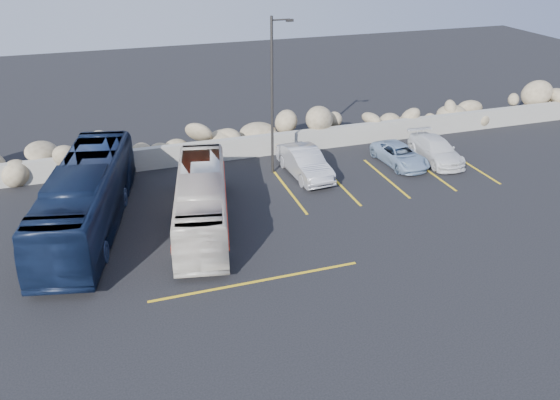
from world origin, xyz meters
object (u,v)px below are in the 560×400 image
object	(u,v)px
tour_coach	(86,198)
vintage_bus	(202,201)
car_d	(400,155)
car_c	(436,150)
lamppost	(273,93)
car_b	(305,162)

from	to	relation	value
tour_coach	vintage_bus	bearing A→B (deg)	-2.52
car_d	vintage_bus	bearing A→B (deg)	-167.55
vintage_bus	car_c	distance (m)	14.12
tour_coach	car_d	xyz separation A→B (m)	(16.23, 2.15, -0.92)
car_c	car_d	bearing A→B (deg)	-179.77
lamppost	car_d	world-z (taller)	lamppost
car_b	car_c	world-z (taller)	car_b
lamppost	car_c	world-z (taller)	lamppost
lamppost	car_c	xyz separation A→B (m)	(9.07, -1.21, -3.67)
car_d	car_c	bearing A→B (deg)	-6.91
car_c	car_d	distance (m)	2.17
lamppost	car_c	bearing A→B (deg)	-7.62
lamppost	car_b	xyz separation A→B (m)	(1.43, -0.89, -3.56)
tour_coach	car_c	distance (m)	18.53
tour_coach	car_c	world-z (taller)	tour_coach
tour_coach	car_c	size ratio (longest dim) A/B	2.44
tour_coach	car_b	xyz separation A→B (m)	(10.76, 2.37, -0.73)
vintage_bus	car_d	bearing A→B (deg)	27.71
tour_coach	car_b	size ratio (longest dim) A/B	2.36
vintage_bus	car_c	bearing A→B (deg)	24.79
lamppost	tour_coach	bearing A→B (deg)	-160.77
vintage_bus	car_b	size ratio (longest dim) A/B	1.96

